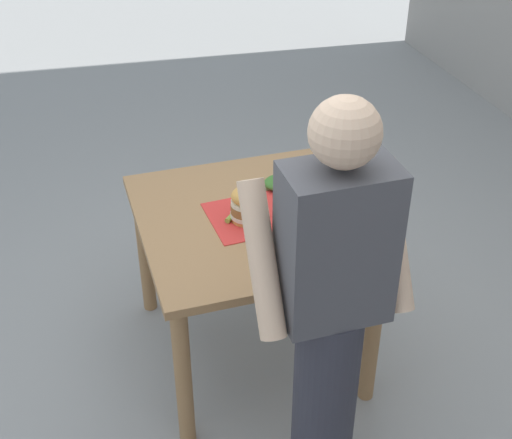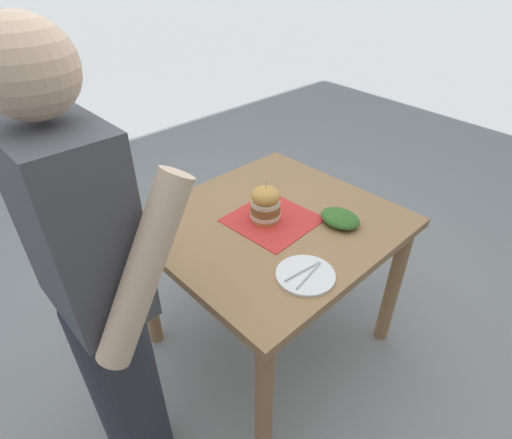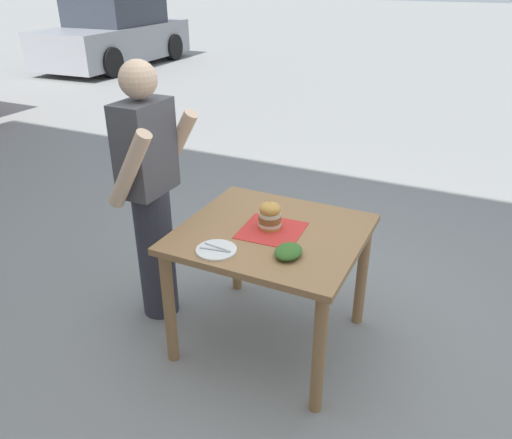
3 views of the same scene
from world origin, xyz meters
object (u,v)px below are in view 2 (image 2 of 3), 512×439
diner_across_table (101,302)px  patio_table (272,242)px  side_plate_with_forks (305,275)px  pickle_spear (259,209)px  sandwich (266,204)px  side_salad (340,218)px

diner_across_table → patio_table: bearing=-86.5°
side_plate_with_forks → patio_table: bearing=-26.8°
pickle_spear → side_plate_with_forks: 0.46m
sandwich → diner_across_table: diner_across_table is taller
patio_table → side_plate_with_forks: 0.40m
patio_table → side_plate_with_forks: (-0.34, 0.17, 0.13)m
pickle_spear → side_salad: side_salad is taller
diner_across_table → side_plate_with_forks: bearing=-114.6°
pickle_spear → patio_table: bearing=179.7°
sandwich → pickle_spear: (0.06, -0.02, -0.07)m
side_salad → pickle_spear: bearing=32.5°
sandwich → side_salad: sandwich is taller
side_salad → diner_across_table: (0.17, 1.00, 0.07)m
sandwich → side_salad: size_ratio=1.08×
pickle_spear → diner_across_table: diner_across_table is taller
patio_table → side_salad: (-0.22, -0.19, 0.15)m
patio_table → diner_across_table: (-0.05, 0.80, 0.23)m
patio_table → side_plate_with_forks: side_plate_with_forks is taller
pickle_spear → side_salad: (-0.30, -0.19, 0.01)m
sandwich → pickle_spear: size_ratio=2.65×
pickle_spear → side_salad: bearing=-147.5°
patio_table → sandwich: (0.02, 0.02, 0.21)m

